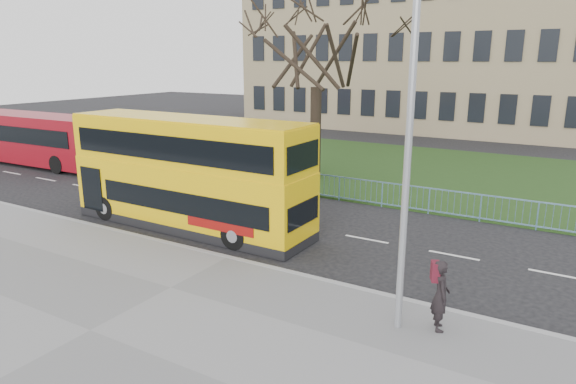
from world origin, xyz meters
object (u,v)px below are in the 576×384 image
Objects in this scene: pedestrian at (441,295)px; street_lamp at (404,139)px; red_bus at (32,138)px; yellow_bus at (188,171)px.

pedestrian is 3.68m from street_lamp.
street_lamp reaches higher than red_bus.
red_bus is at bearing 50.62° from pedestrian.
street_lamp is at bearing -18.63° from red_bus.
yellow_bus is 0.86× the size of red_bus.
yellow_bus is at bearing 159.55° from street_lamp.
red_bus reaches higher than pedestrian.
street_lamp is at bearing -19.86° from yellow_bus.
yellow_bus is 5.78× the size of pedestrian.
yellow_bus is at bearing 49.80° from pedestrian.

